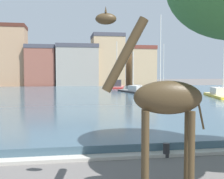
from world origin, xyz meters
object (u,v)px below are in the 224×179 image
object	(u,v)px
sailboat_orange	(159,97)
sailboat_green	(163,88)
giraffe_statue	(162,101)
mooring_bollard	(166,150)
sailboat_yellow	(223,97)
sailboat_red	(117,87)
sailboat_black	(133,92)

from	to	relation	value
sailboat_orange	sailboat_green	distance (m)	19.05
giraffe_statue	mooring_bollard	xyz separation A→B (m)	(1.28, 3.10, -2.09)
giraffe_statue	sailboat_green	bearing A→B (deg)	70.21
sailboat_green	mooring_bollard	size ratio (longest dim) A/B	16.55
sailboat_orange	sailboat_yellow	xyz separation A→B (m)	(6.72, -1.64, 0.10)
giraffe_statue	sailboat_red	bearing A→B (deg)	81.02
sailboat_orange	sailboat_red	bearing A→B (deg)	92.68
sailboat_orange	sailboat_green	size ratio (longest dim) A/B	1.14
sailboat_black	sailboat_yellow	bearing A→B (deg)	-51.22
sailboat_red	sailboat_orange	distance (m)	20.99
sailboat_black	sailboat_red	bearing A→B (deg)	89.72
sailboat_red	sailboat_green	xyz separation A→B (m)	(7.84, -3.20, -0.11)
sailboat_orange	giraffe_statue	bearing A→B (deg)	-108.79
sailboat_orange	mooring_bollard	world-z (taller)	sailboat_orange
giraffe_statue	sailboat_green	size ratio (longest dim) A/B	0.55
giraffe_statue	mooring_bollard	distance (m)	3.95
sailboat_red	giraffe_statue	bearing A→B (deg)	-98.98
sailboat_orange	sailboat_black	size ratio (longest dim) A/B	0.99
sailboat_black	mooring_bollard	distance (m)	29.08
giraffe_statue	sailboat_yellow	world-z (taller)	sailboat_yellow
sailboat_red	sailboat_black	size ratio (longest dim) A/B	0.94
sailboat_red	mooring_bollard	world-z (taller)	sailboat_red
mooring_bollard	sailboat_red	bearing A→B (deg)	82.09
sailboat_black	giraffe_statue	bearing A→B (deg)	-102.45
giraffe_statue	mooring_bollard	world-z (taller)	giraffe_statue
sailboat_red	sailboat_yellow	xyz separation A→B (m)	(7.70, -22.61, -0.13)
sailboat_green	sailboat_black	world-z (taller)	sailboat_green
sailboat_yellow	mooring_bollard	xyz separation A→B (m)	(-13.46, -18.85, -0.22)
sailboat_yellow	sailboat_orange	bearing A→B (deg)	166.27
sailboat_red	sailboat_green	bearing A→B (deg)	-22.22
sailboat_yellow	sailboat_red	bearing A→B (deg)	108.81
sailboat_green	sailboat_yellow	world-z (taller)	sailboat_green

